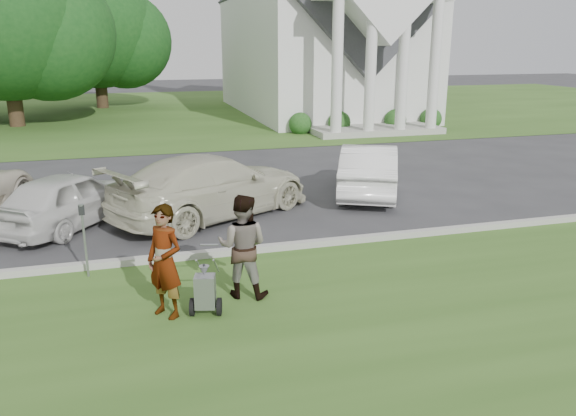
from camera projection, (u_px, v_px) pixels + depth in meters
name	position (u px, v px, depth m)	size (l,w,h in m)	color
ground	(267.00, 262.00, 11.06)	(120.00, 120.00, 0.00)	#333335
grass_strip	(315.00, 335.00, 8.29)	(80.00, 7.00, 0.01)	#33571E
church_lawn	(167.00, 111.00, 35.99)	(80.00, 30.00, 0.01)	#33571E
curb	(260.00, 249.00, 11.55)	(80.00, 0.18, 0.15)	#9E9E93
church	(321.00, 12.00, 33.09)	(9.19, 19.00, 24.10)	white
tree_left	(4.00, 23.00, 27.83)	(10.63, 8.40, 9.71)	#332316
tree_back	(96.00, 34.00, 36.37)	(9.61, 7.60, 8.89)	#332316
striping_cart	(205.00, 292.00, 8.80)	(0.63, 1.04, 0.91)	black
person_left	(165.00, 262.00, 8.63)	(0.66, 0.43, 1.81)	#999999
person_right	(243.00, 247.00, 9.34)	(0.86, 0.67, 1.77)	#999999
parking_meter_near	(84.00, 232.00, 10.11)	(0.10, 0.09, 1.40)	gray
car_b	(69.00, 199.00, 13.09)	(1.57, 3.89, 1.33)	silver
car_c	(212.00, 186.00, 13.84)	(2.16, 5.31, 1.54)	beige
car_d	(369.00, 169.00, 15.92)	(1.51, 4.34, 1.43)	white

